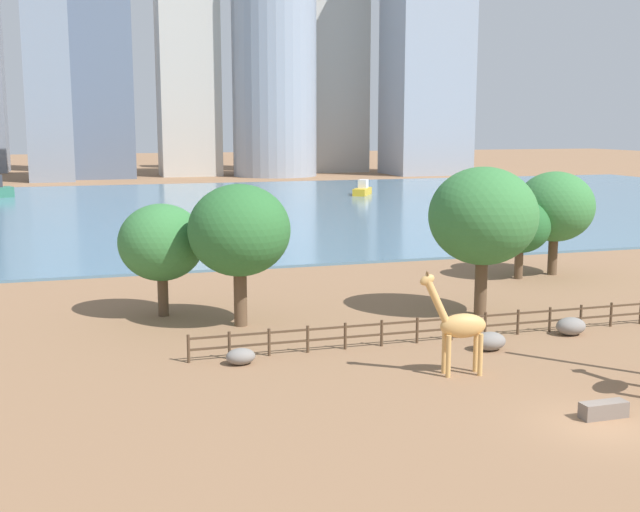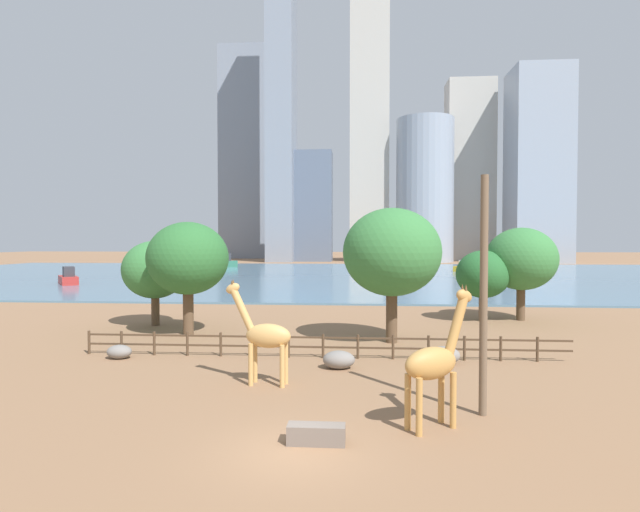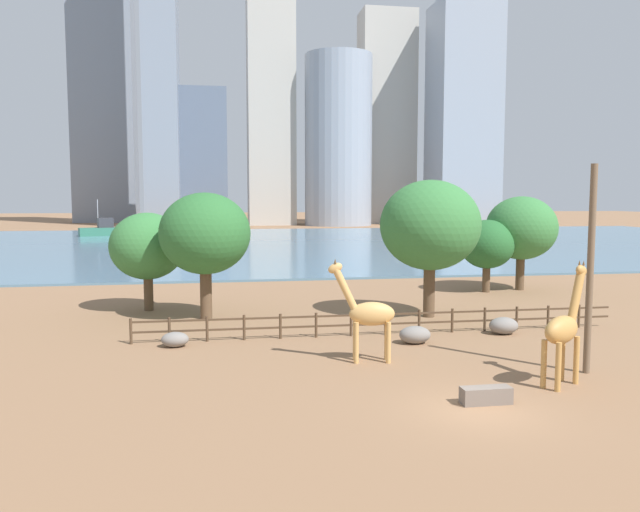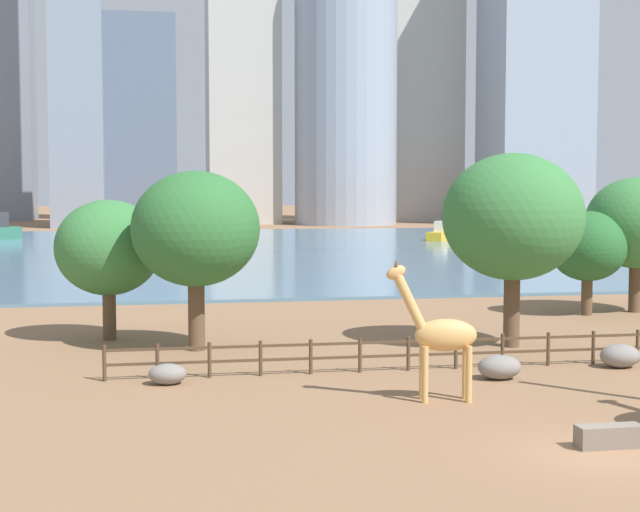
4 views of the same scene
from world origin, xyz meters
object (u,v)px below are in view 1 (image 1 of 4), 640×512
at_px(giraffe_tall, 459,326).
at_px(tree_right_tall, 520,226).
at_px(boulder_near_fence, 490,341).
at_px(boat_tug, 362,190).
at_px(boulder_by_pole, 241,356).
at_px(tree_left_large, 161,243).
at_px(tree_left_small, 555,207).
at_px(feeding_trough, 604,410).
at_px(tree_center_broad, 483,217).
at_px(tree_right_small, 239,231).
at_px(boulder_small, 571,326).

height_order(giraffe_tall, tree_right_tall, tree_right_tall).
distance_m(boulder_near_fence, boat_tug, 82.27).
height_order(boulder_by_pole, tree_left_large, tree_left_large).
relative_size(giraffe_tall, boat_tug, 0.87).
distance_m(giraffe_tall, tree_right_tall, 23.11).
relative_size(boulder_near_fence, tree_left_small, 0.22).
xyz_separation_m(giraffe_tall, feeding_trough, (2.78, -6.21, -1.87)).
relative_size(boulder_by_pole, tree_right_tall, 0.24).
bearing_deg(tree_left_large, tree_left_small, 9.13).
distance_m(feeding_trough, tree_center_broad, 16.98).
bearing_deg(boulder_by_pole, tree_left_small, 30.10).
height_order(feeding_trough, tree_right_small, tree_right_small).
xyz_separation_m(boulder_near_fence, boulder_small, (5.36, 1.30, 0.01)).
bearing_deg(giraffe_tall, tree_center_broad, -115.28).
relative_size(boulder_small, tree_right_tall, 0.28).
xyz_separation_m(tree_center_broad, boat_tug, (19.39, 72.55, -4.62)).
distance_m(giraffe_tall, tree_center_broad, 11.89).
relative_size(tree_right_tall, tree_right_small, 0.74).
distance_m(boulder_small, tree_left_small, 17.64).
height_order(feeding_trough, tree_left_small, tree_left_small).
bearing_deg(boat_tug, boulder_by_pole, 8.76).
bearing_deg(tree_left_large, boulder_near_fence, -39.47).
xyz_separation_m(tree_left_large, tree_left_small, (27.97, 4.50, 0.71)).
bearing_deg(boulder_small, boulder_by_pole, -179.75).
bearing_deg(feeding_trough, boulder_small, 61.32).
xyz_separation_m(boulder_small, feeding_trough, (-5.73, -10.47, -0.15)).
xyz_separation_m(boulder_near_fence, feeding_trough, (-0.37, -9.17, -0.14)).
relative_size(boulder_by_pole, boulder_small, 0.85).
distance_m(tree_right_tall, tree_right_small, 22.41).
bearing_deg(tree_left_small, boulder_near_fence, -130.74).
relative_size(boulder_near_fence, tree_left_large, 0.25).
height_order(boulder_by_pole, tree_left_small, tree_left_small).
height_order(tree_center_broad, tree_right_small, tree_center_broad).
height_order(boulder_near_fence, boulder_by_pole, boulder_near_fence).
height_order(boulder_near_fence, feeding_trough, boulder_near_fence).
relative_size(giraffe_tall, boulder_by_pole, 3.47).
bearing_deg(tree_left_large, tree_right_tall, 8.77).
relative_size(feeding_trough, tree_right_tall, 0.32).
bearing_deg(feeding_trough, giraffe_tall, 114.10).
height_order(tree_left_large, tree_right_small, tree_right_small).
relative_size(giraffe_tall, tree_left_small, 0.63).
height_order(boulder_near_fence, tree_left_large, tree_left_large).
distance_m(boulder_by_pole, boulder_small, 17.15).
height_order(boulder_by_pole, boat_tug, boat_tug).
distance_m(feeding_trough, boat_tug, 91.23).
distance_m(tree_left_small, tree_right_small, 25.54).
bearing_deg(boulder_by_pole, tree_center_broad, 19.93).
bearing_deg(boulder_near_fence, tree_center_broad, 65.31).
xyz_separation_m(giraffe_tall, tree_left_large, (-10.95, 14.57, 1.98)).
distance_m(boulder_small, feeding_trough, 11.94).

